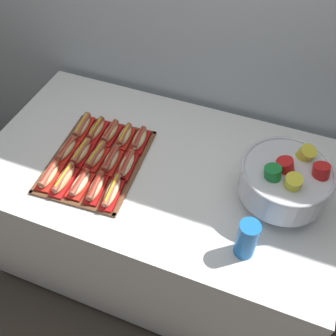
# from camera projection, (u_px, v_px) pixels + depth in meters

# --- Properties ---
(ground_plane) EXTENTS (10.00, 10.00, 0.00)m
(ground_plane) POSITION_uv_depth(u_px,v_px,m) (162.00, 252.00, 2.40)
(ground_plane) COLOR #4C4238
(back_wall) EXTENTS (6.00, 0.10, 2.60)m
(back_wall) POSITION_uv_depth(u_px,v_px,m) (205.00, 6.00, 1.77)
(back_wall) COLOR #B2BCC1
(back_wall) RESTS_ON ground_plane
(buffet_table) EXTENTS (1.65, 0.95, 0.80)m
(buffet_table) POSITION_uv_depth(u_px,v_px,m) (161.00, 213.00, 2.09)
(buffet_table) COLOR white
(buffet_table) RESTS_ON ground_plane
(serving_tray) EXTENTS (0.44, 0.55, 0.01)m
(serving_tray) POSITION_uv_depth(u_px,v_px,m) (97.00, 161.00, 1.81)
(serving_tray) COLOR brown
(serving_tray) RESTS_ON buffet_table
(hot_dog_0) EXTENTS (0.08, 0.17, 0.06)m
(hot_dog_0) POSITION_uv_depth(u_px,v_px,m) (49.00, 176.00, 1.72)
(hot_dog_0) COLOR red
(hot_dog_0) RESTS_ON serving_tray
(hot_dog_1) EXTENTS (0.07, 0.18, 0.06)m
(hot_dog_1) POSITION_uv_depth(u_px,v_px,m) (64.00, 179.00, 1.70)
(hot_dog_1) COLOR red
(hot_dog_1) RESTS_ON serving_tray
(hot_dog_2) EXTENTS (0.07, 0.16, 0.06)m
(hot_dog_2) POSITION_uv_depth(u_px,v_px,m) (80.00, 184.00, 1.69)
(hot_dog_2) COLOR red
(hot_dog_2) RESTS_ON serving_tray
(hot_dog_3) EXTENTS (0.08, 0.17, 0.06)m
(hot_dog_3) POSITION_uv_depth(u_px,v_px,m) (96.00, 188.00, 1.67)
(hot_dog_3) COLOR #B21414
(hot_dog_3) RESTS_ON serving_tray
(hot_dog_4) EXTENTS (0.08, 0.19, 0.06)m
(hot_dog_4) POSITION_uv_depth(u_px,v_px,m) (112.00, 192.00, 1.66)
(hot_dog_4) COLOR #B21414
(hot_dog_4) RESTS_ON serving_tray
(hot_dog_5) EXTENTS (0.07, 0.16, 0.06)m
(hot_dog_5) POSITION_uv_depth(u_px,v_px,m) (67.00, 150.00, 1.82)
(hot_dog_5) COLOR red
(hot_dog_5) RESTS_ON serving_tray
(hot_dog_6) EXTENTS (0.07, 0.16, 0.06)m
(hot_dog_6) POSITION_uv_depth(u_px,v_px,m) (81.00, 153.00, 1.80)
(hot_dog_6) COLOR #B21414
(hot_dog_6) RESTS_ON serving_tray
(hot_dog_7) EXTENTS (0.06, 0.16, 0.06)m
(hot_dog_7) POSITION_uv_depth(u_px,v_px,m) (96.00, 157.00, 1.79)
(hot_dog_7) COLOR red
(hot_dog_7) RESTS_ON serving_tray
(hot_dog_8) EXTENTS (0.08, 0.16, 0.06)m
(hot_dog_8) POSITION_uv_depth(u_px,v_px,m) (111.00, 160.00, 1.77)
(hot_dog_8) COLOR red
(hot_dog_8) RESTS_ON serving_tray
(hot_dog_9) EXTENTS (0.08, 0.17, 0.05)m
(hot_dog_9) POSITION_uv_depth(u_px,v_px,m) (127.00, 165.00, 1.76)
(hot_dog_9) COLOR #B21414
(hot_dog_9) RESTS_ON serving_tray
(hot_dog_10) EXTENTS (0.09, 0.19, 0.06)m
(hot_dog_10) POSITION_uv_depth(u_px,v_px,m) (82.00, 127.00, 1.92)
(hot_dog_10) COLOR red
(hot_dog_10) RESTS_ON serving_tray
(hot_dog_11) EXTENTS (0.07, 0.17, 0.06)m
(hot_dog_11) POSITION_uv_depth(u_px,v_px,m) (96.00, 130.00, 1.91)
(hot_dog_11) COLOR red
(hot_dog_11) RESTS_ON serving_tray
(hot_dog_12) EXTENTS (0.07, 0.16, 0.06)m
(hot_dog_12) POSITION_uv_depth(u_px,v_px,m) (110.00, 133.00, 1.89)
(hot_dog_12) COLOR red
(hot_dog_12) RESTS_ON serving_tray
(hot_dog_13) EXTENTS (0.07, 0.16, 0.06)m
(hot_dog_13) POSITION_uv_depth(u_px,v_px,m) (125.00, 136.00, 1.88)
(hot_dog_13) COLOR red
(hot_dog_13) RESTS_ON serving_tray
(hot_dog_14) EXTENTS (0.08, 0.16, 0.06)m
(hot_dog_14) POSITION_uv_depth(u_px,v_px,m) (139.00, 140.00, 1.86)
(hot_dog_14) COLOR #B21414
(hot_dog_14) RESTS_ON serving_tray
(punch_bowl) EXTENTS (0.37, 0.37, 0.26)m
(punch_bowl) POSITION_uv_depth(u_px,v_px,m) (286.00, 180.00, 1.56)
(punch_bowl) COLOR silver
(punch_bowl) RESTS_ON buffet_table
(cup_stack) EXTENTS (0.08, 0.08, 0.18)m
(cup_stack) POSITION_uv_depth(u_px,v_px,m) (247.00, 239.00, 1.44)
(cup_stack) COLOR blue
(cup_stack) RESTS_ON buffet_table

